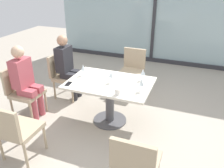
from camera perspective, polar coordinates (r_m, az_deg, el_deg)
name	(u,v)px	position (r m, az deg, el deg)	size (l,w,h in m)	color
ground_plane	(110,120)	(4.04, -0.52, -8.90)	(12.00, 12.00, 0.00)	#A89E8E
window_wall_backdrop	(154,17)	(6.50, 10.29, 15.72)	(5.45, 0.10, 2.70)	#9CB7BC
dining_table_main	(110,92)	(3.76, -0.55, -1.96)	(1.32, 0.90, 0.73)	silver
chair_side_end	(22,89)	(4.26, -21.12, -1.12)	(0.50, 0.46, 0.87)	tan
chair_far_left	(63,73)	(4.69, -11.85, 2.59)	(0.50, 0.46, 0.87)	tan
chair_near_window	(132,68)	(4.88, 4.99, 3.97)	(0.46, 0.51, 0.87)	tan
chair_front_right	(136,162)	(2.59, 5.81, -18.44)	(0.46, 0.50, 0.87)	tan
chair_front_left	(15,129)	(3.27, -22.69, -10.06)	(0.46, 0.50, 0.87)	tan
person_side_end	(25,79)	(4.11, -20.42, 1.15)	(0.39, 0.34, 1.26)	#B24C56
person_far_left	(67,64)	(4.56, -10.91, 4.75)	(0.39, 0.34, 1.26)	#28282D
wine_glass_0	(111,75)	(3.61, -0.24, 2.29)	(0.07, 0.07, 0.18)	silver
wine_glass_1	(141,83)	(3.37, 7.22, 0.31)	(0.07, 0.07, 0.18)	silver
wine_glass_2	(83,68)	(3.91, -7.08, 3.99)	(0.07, 0.07, 0.18)	silver
wine_glass_3	(143,72)	(3.74, 7.58, 2.88)	(0.07, 0.07, 0.18)	silver
coffee_cup	(117,92)	(3.29, 1.33, -1.90)	(0.08, 0.08, 0.09)	white
cell_phone_on_table	(68,84)	(3.68, -10.60, 0.08)	(0.07, 0.14, 0.01)	black
handbag_0	(14,124)	(4.04, -22.92, -8.89)	(0.30, 0.16, 0.28)	beige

